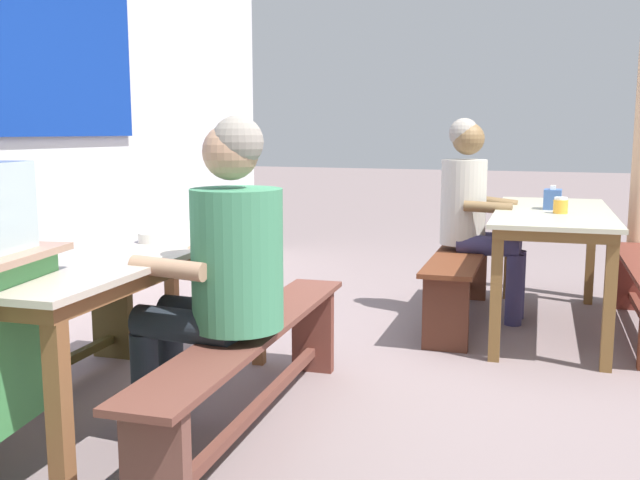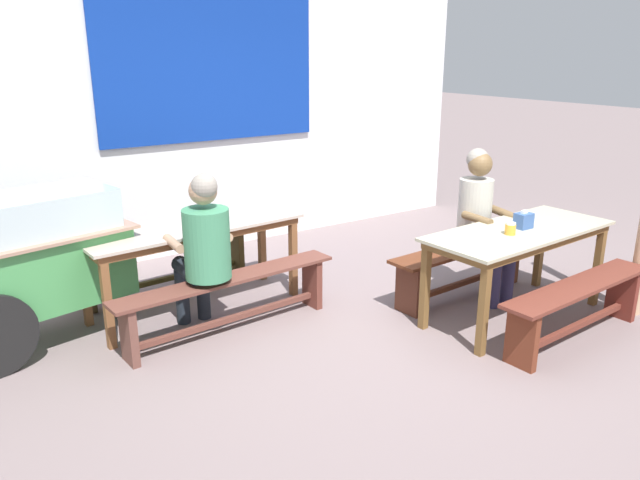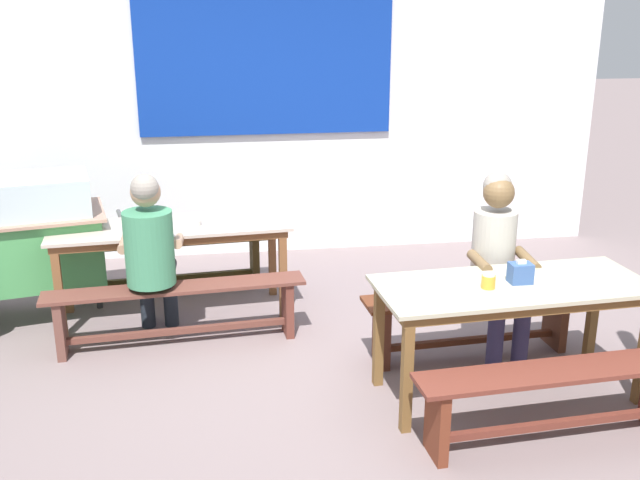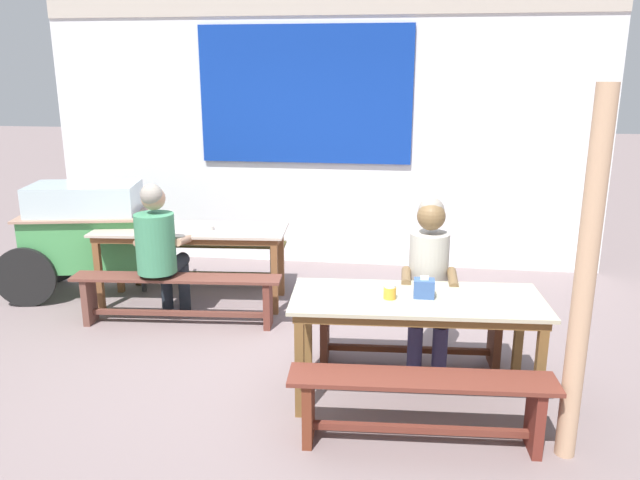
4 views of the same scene
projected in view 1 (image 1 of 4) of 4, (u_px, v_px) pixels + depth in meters
The scene contains 12 objects.
ground_plane at pixel (457, 373), 3.69m from camera, with size 40.00×40.00×0.00m, color slate.
backdrop_wall at pixel (17, 76), 4.42m from camera, with size 6.41×0.23×3.04m.
dining_table_far at pixel (129, 265), 3.01m from camera, with size 1.90×0.78×0.76m.
dining_table_near at pixel (553, 222), 4.44m from camera, with size 1.75×0.79×0.76m.
bench_far_back at pixel (22, 341), 3.22m from camera, with size 1.73×0.40×0.46m.
bench_far_front at pixel (255, 362), 2.91m from camera, with size 1.90×0.40×0.46m.
bench_near_back at pixel (459, 275), 4.66m from camera, with size 1.59×0.40×0.46m.
person_left_back_turned at pixel (222, 264), 2.71m from camera, with size 0.46×0.61×1.31m.
person_right_near_table at pixel (475, 206), 4.69m from camera, with size 0.41×0.56×1.34m.
tissue_box at pixel (553, 199), 4.46m from camera, with size 0.14×0.10×0.15m.
condiment_jar at pixel (561, 206), 4.23m from camera, with size 0.08×0.08×0.10m.
soup_bowl at pixel (156, 237), 3.13m from camera, with size 0.16×0.16×0.04m, color silver.
Camera 1 is at (-3.57, -0.58, 1.25)m, focal length 39.72 mm.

